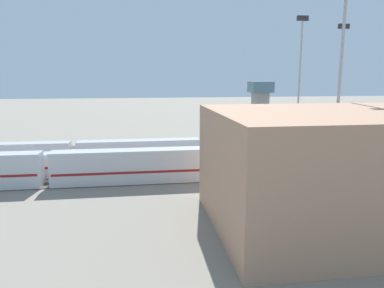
{
  "coord_description": "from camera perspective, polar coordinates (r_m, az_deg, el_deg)",
  "views": [
    {
      "loc": [
        14.38,
        68.42,
        15.95
      ],
      "look_at": [
        4.12,
        -1.94,
        2.5
      ],
      "focal_mm": 33.85,
      "sensor_mm": 36.0,
      "label": 1
    }
  ],
  "objects": [
    {
      "name": "ground_plane",
      "position": [
        71.71,
        3.48,
        -2.16
      ],
      "size": [
        400.0,
        400.0,
        0.0
      ],
      "primitive_type": "plane",
      "color": "gray"
    },
    {
      "name": "track_bed_0",
      "position": [
        86.13,
        1.45,
        0.08
      ],
      "size": [
        140.0,
        2.8,
        0.12
      ],
      "primitive_type": "cube",
      "color": "#4C443D",
      "rests_on": "ground_plane"
    },
    {
      "name": "track_bed_1",
      "position": [
        81.3,
        2.05,
        -0.57
      ],
      "size": [
        140.0,
        2.8,
        0.12
      ],
      "primitive_type": "cube",
      "color": "#3D3833",
      "rests_on": "ground_plane"
    },
    {
      "name": "track_bed_2",
      "position": [
        76.49,
        2.72,
        -1.29
      ],
      "size": [
        140.0,
        2.8,
        0.12
      ],
      "primitive_type": "cube",
      "color": "#3D3833",
      "rests_on": "ground_plane"
    },
    {
      "name": "track_bed_3",
      "position": [
        71.7,
        3.48,
        -2.11
      ],
      "size": [
        140.0,
        2.8,
        0.12
      ],
      "primitive_type": "cube",
      "color": "#3D3833",
      "rests_on": "ground_plane"
    },
    {
      "name": "track_bed_4",
      "position": [
        66.95,
        4.35,
        -3.05
      ],
      "size": [
        140.0,
        2.8,
        0.12
      ],
      "primitive_type": "cube",
      "color": "#4C443D",
      "rests_on": "ground_plane"
    },
    {
      "name": "track_bed_5",
      "position": [
        62.23,
        5.36,
        -4.13
      ],
      "size": [
        140.0,
        2.8,
        0.12
      ],
      "primitive_type": "cube",
      "color": "#3D3833",
      "rests_on": "ground_plane"
    },
    {
      "name": "track_bed_6",
      "position": [
        57.56,
        6.53,
        -5.39
      ],
      "size": [
        140.0,
        2.8,
        0.12
      ],
      "primitive_type": "cube",
      "color": "#4C443D",
      "rests_on": "ground_plane"
    },
    {
      "name": "train_on_track_4",
      "position": [
        71.33,
        16.38,
        -0.88
      ],
      "size": [
        10.0,
        3.0,
        5.0
      ],
      "color": "#D85914",
      "rests_on": "ground_plane"
    },
    {
      "name": "train_on_track_5",
      "position": [
        60.86,
        1.27,
        -2.49
      ],
      "size": [
        139.0,
        3.06,
        4.4
      ],
      "color": "maroon",
      "rests_on": "ground_plane"
    },
    {
      "name": "train_on_track_6",
      "position": [
        56.07,
        2.83,
        -3.08
      ],
      "size": [
        95.6,
        3.06,
        5.0
      ],
      "color": "silver",
      "rests_on": "ground_plane"
    },
    {
      "name": "train_on_track_3",
      "position": [
        70.5,
        -0.18,
        -0.66
      ],
      "size": [
        139.0,
        3.06,
        4.4
      ],
      "color": "#1E6B9E",
      "rests_on": "ground_plane"
    },
    {
      "name": "light_mast_0",
      "position": [
        95.34,
        16.69,
        12.09
      ],
      "size": [
        2.8,
        0.7,
        30.22
      ],
      "color": "#9EA0A5",
      "rests_on": "ground_plane"
    },
    {
      "name": "light_mast_1",
      "position": [
        57.3,
        22.43,
        11.61
      ],
      "size": [
        2.8,
        0.7,
        27.76
      ],
      "color": "#9EA0A5",
      "rests_on": "ground_plane"
    },
    {
      "name": "light_mast_2",
      "position": [
        100.7,
        22.4,
        11.14
      ],
      "size": [
        2.8,
        0.7,
        28.59
      ],
      "color": "#9EA0A5",
      "rests_on": "ground_plane"
    },
    {
      "name": "control_tower",
      "position": [
        104.53,
        10.67,
        6.35
      ],
      "size": [
        6.0,
        6.0,
        14.33
      ],
      "color": "gray",
      "rests_on": "ground_plane"
    }
  ]
}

